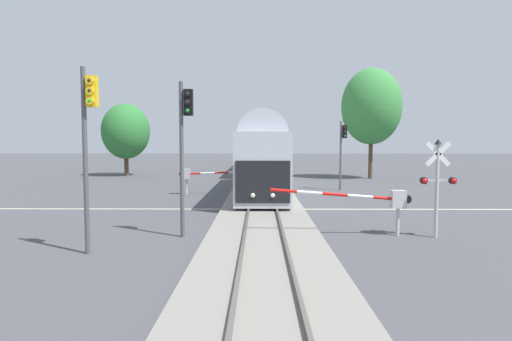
% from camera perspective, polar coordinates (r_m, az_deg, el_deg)
% --- Properties ---
extents(ground_plane, '(220.00, 220.00, 0.00)m').
position_cam_1_polar(ground_plane, '(23.28, 0.88, -5.25)').
color(ground_plane, '#47474C').
extents(road_centre_stripe, '(44.00, 0.20, 0.01)m').
position_cam_1_polar(road_centre_stripe, '(23.28, 0.88, -5.24)').
color(road_centre_stripe, beige).
rests_on(road_centre_stripe, ground).
extents(railway_track, '(4.40, 80.00, 0.32)m').
position_cam_1_polar(railway_track, '(23.26, 0.88, -5.02)').
color(railway_track, gray).
rests_on(railway_track, ground).
extents(commuter_train, '(3.04, 65.60, 5.16)m').
position_cam_1_polar(commuter_train, '(51.78, 0.64, 2.84)').
color(commuter_train, '#B2B7C1').
rests_on(commuter_train, railway_track).
extents(crossing_gate_near, '(5.59, 0.40, 1.89)m').
position_cam_1_polar(crossing_gate_near, '(17.36, 16.83, -3.78)').
color(crossing_gate_near, '#B7B7BC').
rests_on(crossing_gate_near, ground).
extents(crossing_signal_mast, '(1.36, 0.44, 3.82)m').
position_cam_1_polar(crossing_signal_mast, '(17.57, 23.36, -0.89)').
color(crossing_signal_mast, '#B2B2B7').
rests_on(crossing_signal_mast, ground).
extents(crossing_gate_far, '(5.58, 0.40, 1.80)m').
position_cam_1_polar(crossing_gate_far, '(29.89, -8.29, -0.54)').
color(crossing_gate_far, '#B7B7BC').
rests_on(crossing_gate_far, ground).
extents(traffic_signal_far_side, '(0.53, 0.38, 5.28)m').
position_cam_1_polar(traffic_signal_far_side, '(32.73, 11.64, 3.54)').
color(traffic_signal_far_side, '#4C4C51').
rests_on(traffic_signal_far_side, ground).
extents(traffic_signal_near_left, '(0.53, 0.38, 6.13)m').
position_cam_1_polar(traffic_signal_near_left, '(14.79, -21.78, 5.12)').
color(traffic_signal_near_left, '#4C4C51').
rests_on(traffic_signal_near_left, ground).
extents(traffic_signal_median, '(0.53, 0.38, 6.01)m').
position_cam_1_polar(traffic_signal_median, '(16.44, -9.63, 4.92)').
color(traffic_signal_median, '#4C4C51').
rests_on(traffic_signal_median, ground).
extents(pine_left_background, '(5.13, 5.13, 7.84)m').
position_cam_1_polar(pine_left_background, '(48.04, -17.22, 5.08)').
color(pine_left_background, '#4C3828').
rests_on(pine_left_background, ground).
extents(oak_far_right, '(5.95, 5.95, 11.04)m').
position_cam_1_polar(oak_far_right, '(44.08, 15.36, 8.35)').
color(oak_far_right, '#4C3828').
rests_on(oak_far_right, ground).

